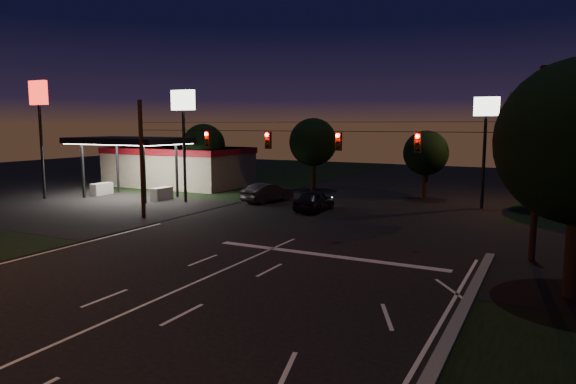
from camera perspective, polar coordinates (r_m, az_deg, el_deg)
The scene contains 17 objects.
ground at distance 17.99m, azimuth -20.40°, elevation -13.74°, with size 140.00×140.00×0.00m, color black.
cross_street_left at distance 42.90m, azimuth -22.64°, elevation -1.60°, with size 20.00×16.00×0.02m, color black.
stop_bar at distance 25.40m, azimuth 4.22°, elevation -7.02°, with size 12.00×0.50×0.01m, color silver.
utility_pole_right at distance 26.90m, azimuth 25.41°, elevation -6.93°, with size 0.30×0.30×9.00m, color black.
utility_pole_left at distance 36.46m, azimuth -15.71°, elevation -2.83°, with size 0.28×0.28×8.00m, color black.
signal_span at distance 28.99m, azimuth 1.55°, elevation 5.80°, with size 24.00×0.40×1.56m.
gas_station at distance 54.11m, azimuth -12.35°, elevation 3.13°, with size 14.20×16.10×5.25m.
pole_sign_left_near at distance 42.49m, azimuth -11.55°, elevation 8.20°, with size 2.20×0.30×9.10m.
pole_sign_left_far at distance 48.38m, azimuth -25.91°, elevation 8.25°, with size 2.00×0.30×10.00m.
pole_sign_right at distance 41.38m, azimuth 21.10°, elevation 6.84°, with size 1.80×0.30×8.40m.
street_light_right_far at distance 43.16m, azimuth 25.63°, elevation 5.29°, with size 2.20×0.35×9.00m.
tree_far_a at distance 51.39m, azimuth -9.25°, elevation 5.07°, with size 4.20×4.20×6.42m.
tree_far_b at distance 49.75m, azimuth 2.89°, elevation 5.49°, with size 4.60×4.60×6.98m.
tree_far_c at distance 45.33m, azimuth 15.12°, elevation 4.14°, with size 3.80×3.80×5.86m.
tree_far_d at distance 42.29m, azimuth 26.62°, elevation 4.64°, with size 4.80×4.80×7.30m.
car_oncoming_a at distance 38.02m, azimuth 2.94°, elevation -0.97°, with size 1.80×4.48×1.53m, color black.
car_oncoming_b at distance 42.37m, azimuth -2.28°, elevation -0.06°, with size 1.65×4.74×1.56m, color black.
Camera 1 is at (12.61, -11.13, 6.39)m, focal length 32.00 mm.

